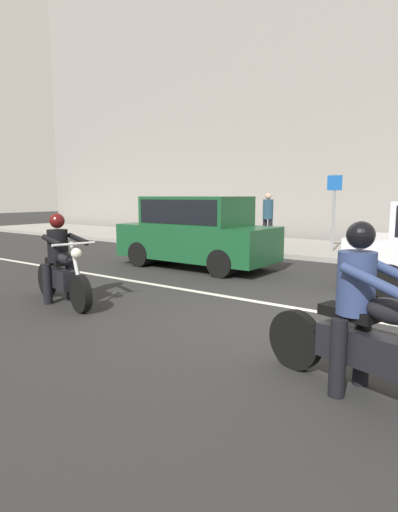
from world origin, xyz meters
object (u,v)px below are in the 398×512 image
at_px(motorcycle_with_rider_denim_blue, 365,327).
at_px(motorcycle_with_rider_black_leather, 61,267).
at_px(street_sign_post, 334,205).
at_px(pedestrian_bystander, 268,215).
at_px(parked_hatchback_forest_green, 196,231).

relative_size(motorcycle_with_rider_denim_blue, motorcycle_with_rider_black_leather, 1.06).
bearing_deg(street_sign_post, motorcycle_with_rider_black_leather, -102.21).
relative_size(street_sign_post, pedestrian_bystander, 1.31).
relative_size(motorcycle_with_rider_denim_blue, street_sign_post, 0.93).
xyz_separation_m(motorcycle_with_rider_black_leather, street_sign_post, (1.80, 8.32, 0.92)).
relative_size(motorcycle_with_rider_denim_blue, pedestrian_bystander, 1.22).
height_order(parked_hatchback_forest_green, street_sign_post, street_sign_post).
bearing_deg(motorcycle_with_rider_denim_blue, pedestrian_bystander, 121.82).
xyz_separation_m(motorcycle_with_rider_black_leather, parked_hatchback_forest_green, (-0.32, 4.26, 0.30)).
bearing_deg(pedestrian_bystander, motorcycle_with_rider_black_leather, -87.44).
height_order(motorcycle_with_rider_denim_blue, parked_hatchback_forest_green, parked_hatchback_forest_green).
xyz_separation_m(parked_hatchback_forest_green, street_sign_post, (2.12, 4.06, 0.61)).
bearing_deg(motorcycle_with_rider_black_leather, parked_hatchback_forest_green, 94.32).
bearing_deg(street_sign_post, pedestrian_bystander, -179.52).
distance_m(motorcycle_with_rider_denim_blue, parked_hatchback_forest_green, 7.12).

